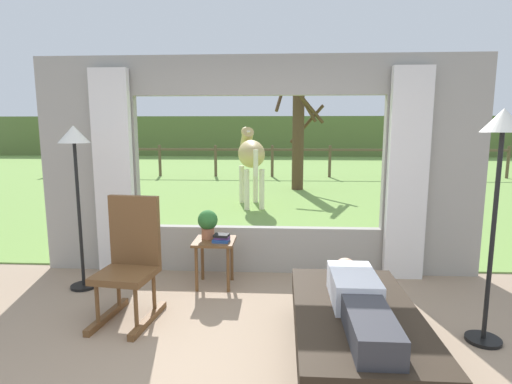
{
  "coord_description": "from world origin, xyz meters",
  "views": [
    {
      "loc": [
        0.25,
        -2.54,
        1.74
      ],
      "look_at": [
        0.0,
        1.8,
        1.05
      ],
      "focal_mm": 28.69,
      "sensor_mm": 36.0,
      "label": 1
    }
  ],
  "objects_px": {
    "recliner_sofa": "(355,335)",
    "reclining_person": "(358,299)",
    "floor_lamp_left": "(75,158)",
    "side_table": "(215,248)",
    "potted_plant": "(208,222)",
    "horse": "(251,154)",
    "rocking_chair": "(130,260)",
    "floor_lamp_right": "(500,156)",
    "pasture_tree": "(298,138)",
    "book_stack": "(221,238)"
  },
  "relations": [
    {
      "from": "recliner_sofa",
      "to": "reclining_person",
      "type": "distance_m",
      "value": 0.31
    },
    {
      "from": "reclining_person",
      "to": "floor_lamp_left",
      "type": "xyz_separation_m",
      "value": [
        -2.71,
        1.34,
        0.9
      ]
    },
    {
      "from": "side_table",
      "to": "potted_plant",
      "type": "bearing_deg",
      "value": 143.13
    },
    {
      "from": "recliner_sofa",
      "to": "horse",
      "type": "relative_size",
      "value": 0.94
    },
    {
      "from": "rocking_chair",
      "to": "potted_plant",
      "type": "height_order",
      "value": "rocking_chair"
    },
    {
      "from": "floor_lamp_right",
      "to": "pasture_tree",
      "type": "distance_m",
      "value": 8.26
    },
    {
      "from": "rocking_chair",
      "to": "side_table",
      "type": "height_order",
      "value": "rocking_chair"
    },
    {
      "from": "book_stack",
      "to": "potted_plant",
      "type": "bearing_deg",
      "value": 144.34
    },
    {
      "from": "reclining_person",
      "to": "book_stack",
      "type": "height_order",
      "value": "reclining_person"
    },
    {
      "from": "pasture_tree",
      "to": "book_stack",
      "type": "bearing_deg",
      "value": -98.98
    },
    {
      "from": "side_table",
      "to": "horse",
      "type": "height_order",
      "value": "horse"
    },
    {
      "from": "recliner_sofa",
      "to": "pasture_tree",
      "type": "height_order",
      "value": "pasture_tree"
    },
    {
      "from": "reclining_person",
      "to": "side_table",
      "type": "distance_m",
      "value": 1.96
    },
    {
      "from": "reclining_person",
      "to": "potted_plant",
      "type": "distance_m",
      "value": 2.06
    },
    {
      "from": "recliner_sofa",
      "to": "side_table",
      "type": "height_order",
      "value": "side_table"
    },
    {
      "from": "reclining_person",
      "to": "horse",
      "type": "xyz_separation_m",
      "value": [
        -1.2,
        6.15,
        0.63
      ]
    },
    {
      "from": "recliner_sofa",
      "to": "horse",
      "type": "bearing_deg",
      "value": 101.59
    },
    {
      "from": "rocking_chair",
      "to": "potted_plant",
      "type": "relative_size",
      "value": 3.5
    },
    {
      "from": "horse",
      "to": "floor_lamp_right",
      "type": "bearing_deg",
      "value": -80.6
    },
    {
      "from": "recliner_sofa",
      "to": "book_stack",
      "type": "relative_size",
      "value": 9.37
    },
    {
      "from": "side_table",
      "to": "pasture_tree",
      "type": "distance_m",
      "value": 7.28
    },
    {
      "from": "side_table",
      "to": "book_stack",
      "type": "xyz_separation_m",
      "value": [
        0.09,
        -0.06,
        0.13
      ]
    },
    {
      "from": "reclining_person",
      "to": "rocking_chair",
      "type": "xyz_separation_m",
      "value": [
        -1.92,
        0.7,
        0.02
      ]
    },
    {
      "from": "reclining_person",
      "to": "pasture_tree",
      "type": "distance_m",
      "value": 8.64
    },
    {
      "from": "potted_plant",
      "to": "floor_lamp_right",
      "type": "xyz_separation_m",
      "value": [
        2.47,
        -1.13,
        0.82
      ]
    },
    {
      "from": "potted_plant",
      "to": "horse",
      "type": "relative_size",
      "value": 0.18
    },
    {
      "from": "reclining_person",
      "to": "pasture_tree",
      "type": "height_order",
      "value": "pasture_tree"
    },
    {
      "from": "reclining_person",
      "to": "recliner_sofa",
      "type": "bearing_deg",
      "value": 90.42
    },
    {
      "from": "horse",
      "to": "recliner_sofa",
      "type": "bearing_deg",
      "value": -91.39
    },
    {
      "from": "floor_lamp_right",
      "to": "side_table",
      "type": "bearing_deg",
      "value": 155.83
    },
    {
      "from": "rocking_chair",
      "to": "horse",
      "type": "bearing_deg",
      "value": 89.68
    },
    {
      "from": "recliner_sofa",
      "to": "floor_lamp_left",
      "type": "height_order",
      "value": "floor_lamp_left"
    },
    {
      "from": "horse",
      "to": "reclining_person",
      "type": "bearing_deg",
      "value": -91.48
    },
    {
      "from": "reclining_person",
      "to": "side_table",
      "type": "relative_size",
      "value": 2.75
    },
    {
      "from": "floor_lamp_right",
      "to": "pasture_tree",
      "type": "relative_size",
      "value": 0.59
    },
    {
      "from": "book_stack",
      "to": "pasture_tree",
      "type": "relative_size",
      "value": 0.06
    },
    {
      "from": "book_stack",
      "to": "floor_lamp_right",
      "type": "relative_size",
      "value": 0.1
    },
    {
      "from": "potted_plant",
      "to": "horse",
      "type": "xyz_separation_m",
      "value": [
        0.15,
        4.61,
        0.45
      ]
    },
    {
      "from": "side_table",
      "to": "floor_lamp_left",
      "type": "xyz_separation_m",
      "value": [
        -1.43,
        -0.14,
        0.99
      ]
    },
    {
      "from": "floor_lamp_left",
      "to": "floor_lamp_right",
      "type": "distance_m",
      "value": 3.93
    },
    {
      "from": "reclining_person",
      "to": "pasture_tree",
      "type": "bearing_deg",
      "value": 90.81
    },
    {
      "from": "floor_lamp_left",
      "to": "floor_lamp_right",
      "type": "relative_size",
      "value": 0.93
    },
    {
      "from": "pasture_tree",
      "to": "side_table",
      "type": "bearing_deg",
      "value": -99.74
    },
    {
      "from": "recliner_sofa",
      "to": "potted_plant",
      "type": "relative_size",
      "value": 5.33
    },
    {
      "from": "side_table",
      "to": "horse",
      "type": "bearing_deg",
      "value": 89.1
    },
    {
      "from": "recliner_sofa",
      "to": "floor_lamp_right",
      "type": "xyz_separation_m",
      "value": [
        1.11,
        0.36,
        1.3
      ]
    },
    {
      "from": "floor_lamp_left",
      "to": "pasture_tree",
      "type": "distance_m",
      "value": 7.71
    },
    {
      "from": "side_table",
      "to": "potted_plant",
      "type": "height_order",
      "value": "potted_plant"
    },
    {
      "from": "recliner_sofa",
      "to": "horse",
      "type": "height_order",
      "value": "horse"
    },
    {
      "from": "book_stack",
      "to": "rocking_chair",
      "type": "bearing_deg",
      "value": -135.24
    }
  ]
}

